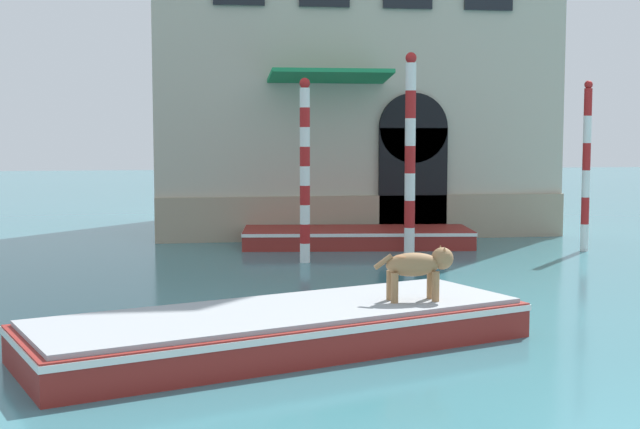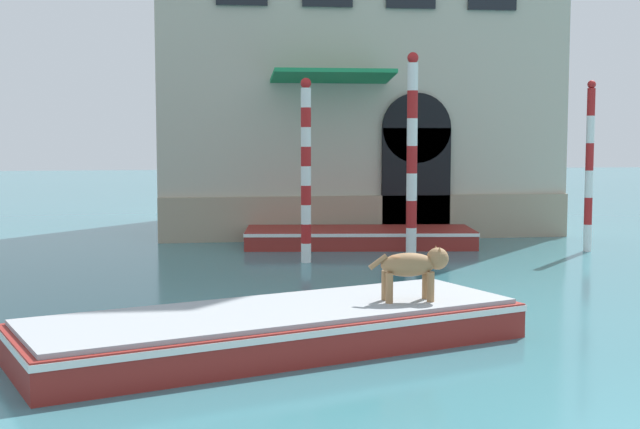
{
  "view_description": "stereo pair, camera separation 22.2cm",
  "coord_description": "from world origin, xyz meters",
  "px_view_note": "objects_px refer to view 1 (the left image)",
  "views": [
    {
      "loc": [
        -4.69,
        -5.8,
        2.8
      ],
      "look_at": [
        -2.17,
        11.09,
        1.2
      ],
      "focal_mm": 50.0,
      "sensor_mm": 36.0,
      "label": 1
    },
    {
      "loc": [
        -4.46,
        -5.84,
        2.8
      ],
      "look_at": [
        -2.17,
        11.09,
        1.2
      ],
      "focal_mm": 50.0,
      "sensor_mm": 36.0,
      "label": 2
    }
  ],
  "objects_px": {
    "dog_on_deck": "(419,265)",
    "boat_moored_near_palazzo": "(357,237)",
    "mooring_pole_1": "(410,154)",
    "mooring_pole_2": "(305,170)",
    "boat_foreground": "(281,328)",
    "mooring_pole_0": "(586,166)"
  },
  "relations": [
    {
      "from": "dog_on_deck",
      "to": "mooring_pole_1",
      "type": "bearing_deg",
      "value": 74.01
    },
    {
      "from": "dog_on_deck",
      "to": "mooring_pole_0",
      "type": "distance_m",
      "value": 10.2
    },
    {
      "from": "boat_moored_near_palazzo",
      "to": "mooring_pole_0",
      "type": "xyz_separation_m",
      "value": [
        5.13,
        -1.6,
        1.77
      ]
    },
    {
      "from": "boat_foreground",
      "to": "mooring_pole_2",
      "type": "height_order",
      "value": "mooring_pole_2"
    },
    {
      "from": "dog_on_deck",
      "to": "mooring_pole_1",
      "type": "distance_m",
      "value": 8.41
    },
    {
      "from": "dog_on_deck",
      "to": "boat_foreground",
      "type": "bearing_deg",
      "value": -173.76
    },
    {
      "from": "boat_moored_near_palazzo",
      "to": "dog_on_deck",
      "type": "bearing_deg",
      "value": -89.39
    },
    {
      "from": "boat_foreground",
      "to": "mooring_pole_0",
      "type": "bearing_deg",
      "value": 25.24
    },
    {
      "from": "boat_moored_near_palazzo",
      "to": "boat_foreground",
      "type": "bearing_deg",
      "value": -99.63
    },
    {
      "from": "boat_foreground",
      "to": "mooring_pole_2",
      "type": "xyz_separation_m",
      "value": [
        1.3,
        7.52,
        1.7
      ]
    },
    {
      "from": "dog_on_deck",
      "to": "mooring_pole_2",
      "type": "relative_size",
      "value": 0.28
    },
    {
      "from": "boat_foreground",
      "to": "mooring_pole_1",
      "type": "distance_m",
      "value": 9.43
    },
    {
      "from": "boat_moored_near_palazzo",
      "to": "mooring_pole_0",
      "type": "relative_size",
      "value": 1.44
    },
    {
      "from": "mooring_pole_1",
      "to": "mooring_pole_2",
      "type": "relative_size",
      "value": 1.16
    },
    {
      "from": "dog_on_deck",
      "to": "mooring_pole_1",
      "type": "xyz_separation_m",
      "value": [
        1.92,
        8.09,
        1.29
      ]
    },
    {
      "from": "mooring_pole_1",
      "to": "mooring_pole_0",
      "type": "bearing_deg",
      "value": -0.03
    },
    {
      "from": "boat_foreground",
      "to": "dog_on_deck",
      "type": "height_order",
      "value": "dog_on_deck"
    },
    {
      "from": "mooring_pole_1",
      "to": "mooring_pole_2",
      "type": "height_order",
      "value": "mooring_pole_1"
    },
    {
      "from": "mooring_pole_2",
      "to": "mooring_pole_0",
      "type": "bearing_deg",
      "value": 7.31
    },
    {
      "from": "dog_on_deck",
      "to": "boat_moored_near_palazzo",
      "type": "relative_size",
      "value": 0.19
    },
    {
      "from": "mooring_pole_1",
      "to": "boat_moored_near_palazzo",
      "type": "bearing_deg",
      "value": 119.69
    },
    {
      "from": "boat_foreground",
      "to": "boat_moored_near_palazzo",
      "type": "distance_m",
      "value": 10.39
    }
  ]
}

